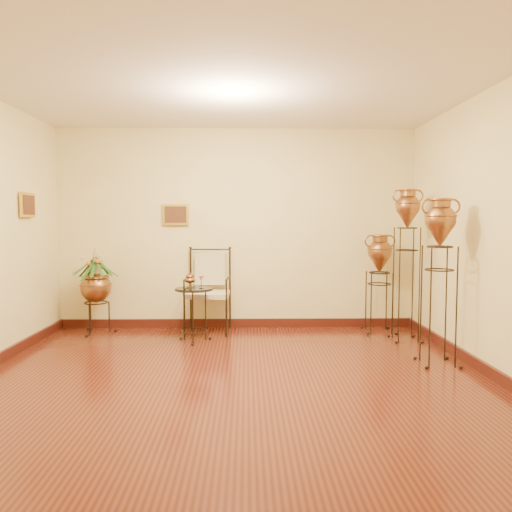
{
  "coord_description": "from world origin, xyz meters",
  "views": [
    {
      "loc": [
        0.14,
        -4.54,
        1.51
      ],
      "look_at": [
        0.25,
        1.3,
        1.1
      ],
      "focal_mm": 35.0,
      "sensor_mm": 36.0,
      "label": 1
    }
  ],
  "objects_px": {
    "armchair": "(208,291)",
    "side_table": "(194,314)",
    "amphora_mid": "(439,280)",
    "planter_urn": "(96,284)",
    "amphora_tall": "(407,263)"
  },
  "relations": [
    {
      "from": "armchair",
      "to": "side_table",
      "type": "distance_m",
      "value": 0.57
    },
    {
      "from": "amphora_mid",
      "to": "planter_urn",
      "type": "distance_m",
      "value": 4.33
    },
    {
      "from": "amphora_tall",
      "to": "armchair",
      "type": "relative_size",
      "value": 1.69
    },
    {
      "from": "armchair",
      "to": "side_table",
      "type": "height_order",
      "value": "armchair"
    },
    {
      "from": "amphora_mid",
      "to": "side_table",
      "type": "relative_size",
      "value": 2.07
    },
    {
      "from": "planter_urn",
      "to": "amphora_tall",
      "type": "bearing_deg",
      "value": -6.97
    },
    {
      "from": "amphora_tall",
      "to": "planter_urn",
      "type": "bearing_deg",
      "value": 173.03
    },
    {
      "from": "amphora_tall",
      "to": "amphora_mid",
      "type": "height_order",
      "value": "amphora_tall"
    },
    {
      "from": "planter_urn",
      "to": "armchair",
      "type": "distance_m",
      "value": 1.51
    },
    {
      "from": "amphora_mid",
      "to": "armchair",
      "type": "distance_m",
      "value": 2.99
    },
    {
      "from": "amphora_mid",
      "to": "side_table",
      "type": "bearing_deg",
      "value": 158.66
    },
    {
      "from": "amphora_tall",
      "to": "armchair",
      "type": "height_order",
      "value": "amphora_tall"
    },
    {
      "from": "side_table",
      "to": "planter_urn",
      "type": "bearing_deg",
      "value": 159.46
    },
    {
      "from": "amphora_mid",
      "to": "planter_urn",
      "type": "relative_size",
      "value": 1.47
    },
    {
      "from": "amphora_tall",
      "to": "amphora_mid",
      "type": "bearing_deg",
      "value": -90.0
    }
  ]
}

